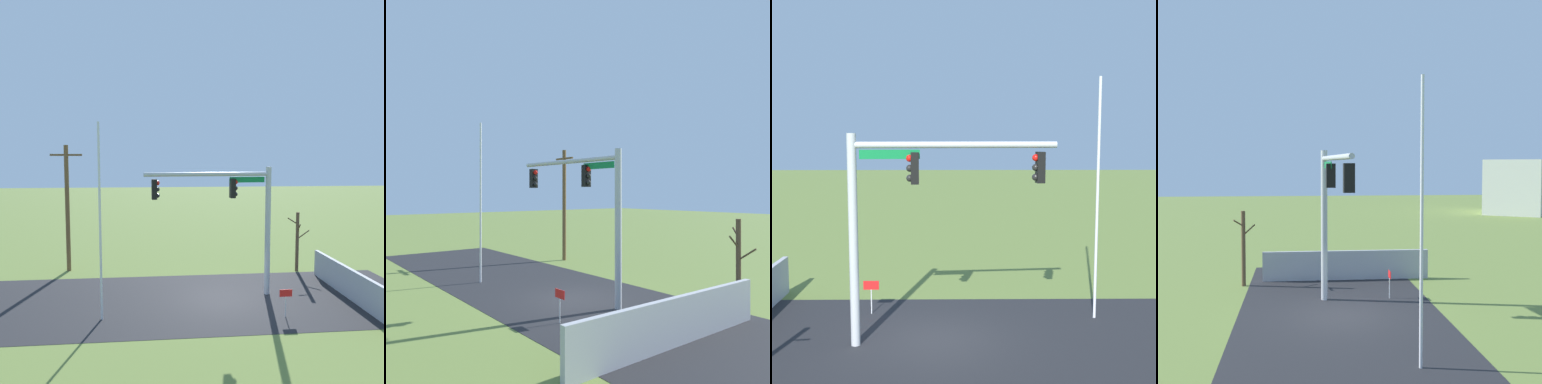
% 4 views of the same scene
% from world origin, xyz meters
% --- Properties ---
extents(ground_plane, '(160.00, 160.00, 0.00)m').
position_xyz_m(ground_plane, '(0.00, 0.00, 0.00)').
color(ground_plane, olive).
extents(road_surface, '(28.00, 8.00, 0.01)m').
position_xyz_m(road_surface, '(-4.00, 0.00, 0.01)').
color(road_surface, '#232326').
rests_on(road_surface, ground_plane).
extents(sidewalk_corner, '(6.00, 6.00, 0.01)m').
position_xyz_m(sidewalk_corner, '(3.47, 0.51, 0.00)').
color(sidewalk_corner, '#B7B5AD').
rests_on(sidewalk_corner, ground_plane).
extents(retaining_fence, '(0.20, 8.48, 1.50)m').
position_xyz_m(retaining_fence, '(6.36, -0.82, 0.75)').
color(retaining_fence, '#A8A8AD').
rests_on(retaining_fence, ground_plane).
extents(signal_mast, '(6.34, 0.83, 6.50)m').
position_xyz_m(signal_mast, '(0.83, 0.36, 4.52)').
color(signal_mast, '#B2B5BA').
rests_on(signal_mast, ground_plane).
extents(flagpole, '(0.10, 0.10, 8.42)m').
position_xyz_m(flagpole, '(-5.51, -1.86, 4.21)').
color(flagpole, silver).
rests_on(flagpole, ground_plane).
extents(utility_pole, '(1.90, 0.26, 7.76)m').
position_xyz_m(utility_pole, '(-8.54, 5.78, 4.04)').
color(utility_pole, brown).
rests_on(utility_pole, ground_plane).
extents(bare_tree, '(1.27, 1.02, 3.66)m').
position_xyz_m(bare_tree, '(5.51, 4.27, 1.89)').
color(bare_tree, brown).
rests_on(bare_tree, ground_plane).
extents(open_sign, '(0.56, 0.04, 1.22)m').
position_xyz_m(open_sign, '(2.44, -2.37, 0.91)').
color(open_sign, silver).
rests_on(open_sign, ground_plane).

